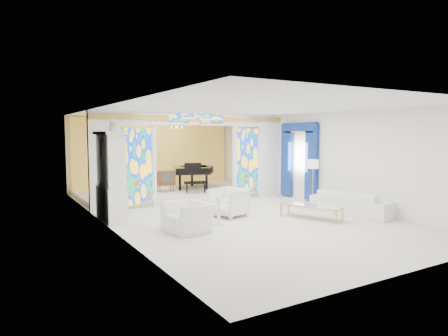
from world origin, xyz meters
TOP-DOWN VIEW (x-y plane):
  - floor at (0.00, 0.00)m, footprint 12.00×12.00m
  - ceiling at (0.00, 0.00)m, footprint 7.00×12.00m
  - wall_back at (0.00, 6.00)m, footprint 7.00×0.02m
  - wall_front at (0.00, -6.00)m, footprint 7.00×0.02m
  - wall_left at (-3.50, 0.00)m, footprint 0.02×12.00m
  - wall_right at (3.50, 0.00)m, footprint 0.02×12.00m
  - partition_wall at (0.00, 2.00)m, footprint 7.00×0.22m
  - stained_glass_left at (-2.03, 1.89)m, footprint 0.90×0.04m
  - stained_glass_right at (2.03, 1.89)m, footprint 0.90×0.04m
  - stained_glass_transom at (0.00, 1.89)m, footprint 2.00×0.04m
  - alcove_platform at (0.00, 4.10)m, footprint 6.80×3.80m
  - gold_curtain_back at (0.00, 5.88)m, footprint 6.70×0.10m
  - chandelier at (0.20, 4.00)m, footprint 0.48×0.48m
  - blue_drapes at (3.40, 0.70)m, footprint 0.14×1.85m
  - china_cabinet at (-3.22, 0.60)m, footprint 0.56×1.46m
  - armchair_left at (-1.97, -1.56)m, footprint 1.09×1.21m
  - armchair_right at (-0.26, -0.59)m, footprint 1.12×1.11m
  - sofa at (2.95, -2.14)m, footprint 1.39×2.46m
  - side_table at (-1.01, -1.33)m, footprint 0.60×0.60m
  - vase at (-1.01, -1.33)m, footprint 0.21×0.21m
  - coffee_table at (1.52, -1.99)m, footprint 1.12×1.79m
  - floor_lamp at (3.08, -0.37)m, footprint 0.47×0.47m
  - grand_piano at (1.00, 4.16)m, footprint 2.12×2.66m
  - tv_console at (-0.41, 3.72)m, footprint 0.70×0.50m

SIDE VIEW (x-z plane):
  - floor at x=0.00m, z-range 0.00..0.00m
  - alcove_platform at x=0.00m, z-range 0.00..0.18m
  - sofa at x=2.95m, z-range 0.00..0.68m
  - armchair_left at x=-1.97m, z-range 0.00..0.70m
  - coffee_table at x=1.52m, z-range 0.16..0.54m
  - armchair_right at x=-0.26m, z-range 0.00..0.81m
  - side_table at x=-1.01m, z-range 0.10..0.74m
  - tv_console at x=-0.41m, z-range 0.29..1.06m
  - vase at x=-1.01m, z-range 0.64..0.81m
  - grand_piano at x=1.00m, z-range 0.36..1.38m
  - china_cabinet at x=-3.22m, z-range -0.19..2.53m
  - floor_lamp at x=3.08m, z-range 0.52..2.00m
  - stained_glass_left at x=-2.03m, z-range 0.10..2.50m
  - stained_glass_right at x=2.03m, z-range 0.10..2.50m
  - wall_back at x=0.00m, z-range 0.00..3.00m
  - wall_front at x=0.00m, z-range 0.00..3.00m
  - wall_left at x=-3.50m, z-range 0.00..3.00m
  - wall_right at x=3.50m, z-range 0.00..3.00m
  - gold_curtain_back at x=0.00m, z-range 0.05..2.95m
  - blue_drapes at x=3.40m, z-range 0.25..2.90m
  - partition_wall at x=0.00m, z-range 0.15..3.15m
  - chandelier at x=0.20m, z-range 2.40..2.70m
  - stained_glass_transom at x=0.00m, z-range 2.65..2.99m
  - ceiling at x=0.00m, z-range 2.99..3.01m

